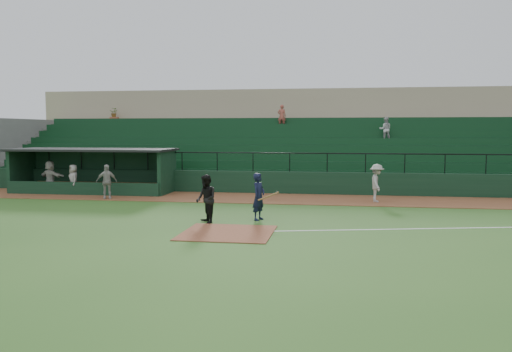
# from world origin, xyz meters

# --- Properties ---
(ground) EXTENTS (90.00, 90.00, 0.00)m
(ground) POSITION_xyz_m (0.00, 0.00, 0.00)
(ground) COLOR #2B541B
(ground) RESTS_ON ground
(warning_track) EXTENTS (40.00, 4.00, 0.03)m
(warning_track) POSITION_xyz_m (0.00, 8.00, 0.01)
(warning_track) COLOR brown
(warning_track) RESTS_ON ground
(home_plate_dirt) EXTENTS (3.00, 3.00, 0.03)m
(home_plate_dirt) POSITION_xyz_m (0.00, -1.00, 0.01)
(home_plate_dirt) COLOR brown
(home_plate_dirt) RESTS_ON ground
(foul_line) EXTENTS (17.49, 4.44, 0.01)m
(foul_line) POSITION_xyz_m (8.00, 1.20, 0.01)
(foul_line) COLOR white
(foul_line) RESTS_ON ground
(stadium_structure) EXTENTS (38.00, 13.08, 6.40)m
(stadium_structure) POSITION_xyz_m (-0.00, 16.46, 2.30)
(stadium_structure) COLOR black
(stadium_structure) RESTS_ON ground
(dugout) EXTENTS (8.90, 3.20, 2.42)m
(dugout) POSITION_xyz_m (-9.75, 9.56, 1.33)
(dugout) COLOR black
(dugout) RESTS_ON ground
(batter_at_plate) EXTENTS (1.11, 0.76, 1.80)m
(batter_at_plate) POSITION_xyz_m (0.63, 1.72, 0.90)
(batter_at_plate) COLOR black
(batter_at_plate) RESTS_ON ground
(umpire) EXTENTS (1.05, 1.10, 1.80)m
(umpire) POSITION_xyz_m (-1.19, 0.78, 0.90)
(umpire) COLOR black
(umpire) RESTS_ON ground
(runner) EXTENTS (0.70, 1.18, 1.80)m
(runner) POSITION_xyz_m (5.41, 7.44, 0.93)
(runner) COLOR #A29D98
(runner) RESTS_ON warning_track
(dugout_player_a) EXTENTS (1.08, 0.82, 1.70)m
(dugout_player_a) POSITION_xyz_m (-7.78, 6.56, 0.88)
(dugout_player_a) COLOR #A29E98
(dugout_player_a) RESTS_ON warning_track
(dugout_player_b) EXTENTS (0.89, 0.91, 1.58)m
(dugout_player_b) POSITION_xyz_m (-10.31, 7.97, 0.82)
(dugout_player_b) COLOR #9F9A95
(dugout_player_b) RESTS_ON warning_track
(dugout_player_c) EXTENTS (1.70, 0.99, 1.75)m
(dugout_player_c) POSITION_xyz_m (-11.81, 8.27, 0.91)
(dugout_player_c) COLOR #ADA8A2
(dugout_player_c) RESTS_ON warning_track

